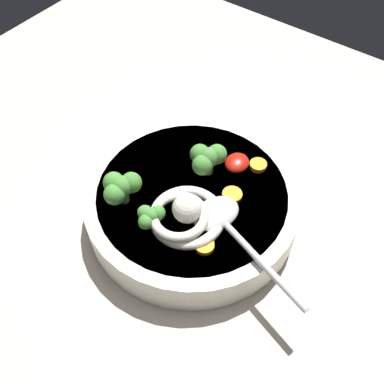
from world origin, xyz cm
name	(u,v)px	position (x,y,z in cm)	size (l,w,h in cm)	color
table_slab	(160,230)	(0.00, 0.00, 1.46)	(101.95, 101.95, 2.91)	#BCB29E
soup_bowl	(192,204)	(-3.71, 2.59, 5.49)	(27.07, 27.07, 4.98)	silver
noodle_pile	(183,217)	(0.60, 4.50, 9.13)	(9.91, 9.72, 3.98)	silver
soup_spoon	(223,221)	(-1.88, 8.44, 8.69)	(8.38, 17.43, 1.60)	#B7B7BC
chili_sauce_dollop	(237,163)	(-10.48, 4.77, 8.66)	(3.39, 3.05, 1.53)	#B2190F
broccoli_floret_rear	(207,158)	(-7.56, 2.06, 10.39)	(5.03, 4.33, 3.98)	#7A9E60
broccoli_floret_right	(150,216)	(3.08, 1.60, 9.64)	(3.53, 3.04, 2.79)	#7A9E60
broccoli_floret_left	(120,187)	(2.25, -3.54, 10.38)	(5.02, 4.32, 3.97)	#7A9E60
carrot_slice_extra_a	(258,165)	(-12.11, 7.01, 8.22)	(2.24, 2.24, 0.66)	orange
carrot_slice_beside_noodles	(205,246)	(1.88, 8.47, 8.20)	(2.23, 2.23, 0.62)	orange
carrot_slice_front	(232,195)	(-6.10, 6.95, 8.17)	(2.48, 2.48, 0.55)	orange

